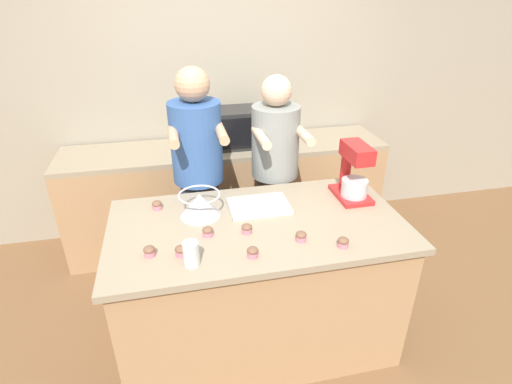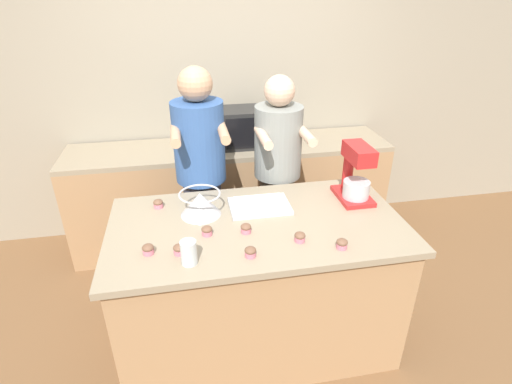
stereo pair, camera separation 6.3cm
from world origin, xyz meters
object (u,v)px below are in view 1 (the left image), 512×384
(cupcake_2, at_px, (247,228))
(cupcake_4, at_px, (253,252))
(cupcake_1, at_px, (149,251))
(cupcake_7, at_px, (208,231))
(stand_mixer, at_px, (353,174))
(mixing_bowl, at_px, (200,204))
(baking_tray, at_px, (259,205))
(person_left, at_px, (199,183))
(cupcake_5, at_px, (343,242))
(cupcake_6, at_px, (157,205))
(person_right, at_px, (275,180))
(microwave_oven, at_px, (247,127))
(cupcake_0, at_px, (181,251))
(drinking_glass, at_px, (191,254))
(cupcake_3, at_px, (301,236))

(cupcake_2, xyz_separation_m, cupcake_4, (-0.01, -0.23, 0.00))
(cupcake_1, bearing_deg, cupcake_7, 20.82)
(stand_mixer, distance_m, cupcake_1, 1.35)
(cupcake_2, bearing_deg, mixing_bowl, 133.35)
(baking_tray, relative_size, cupcake_2, 6.18)
(person_left, xyz_separation_m, cupcake_5, (0.68, -1.00, 0.05))
(cupcake_6, xyz_separation_m, cupcake_7, (0.28, -0.37, 0.00))
(person_right, distance_m, cupcake_5, 1.01)
(cupcake_1, distance_m, cupcake_4, 0.53)
(cupcake_5, bearing_deg, microwave_oven, 97.17)
(person_left, distance_m, mixing_bowl, 0.51)
(person_right, relative_size, cupcake_0, 27.10)
(person_left, height_order, microwave_oven, person_left)
(drinking_glass, relative_size, cupcake_6, 2.13)
(microwave_oven, relative_size, cupcake_0, 9.11)
(person_left, relative_size, baking_tray, 4.59)
(cupcake_2, bearing_deg, baking_tray, 63.51)
(cupcake_6, bearing_deg, stand_mixer, -5.16)
(person_right, relative_size, microwave_oven, 2.98)
(cupcake_4, distance_m, cupcake_6, 0.78)
(stand_mixer, bearing_deg, cupcake_6, 174.84)
(person_left, distance_m, microwave_oven, 0.80)
(cupcake_4, distance_m, cupcake_7, 0.32)
(microwave_oven, bearing_deg, person_right, -81.85)
(drinking_glass, bearing_deg, person_right, 54.72)
(stand_mixer, height_order, cupcake_4, stand_mixer)
(drinking_glass, bearing_deg, cupcake_7, 66.03)
(person_left, bearing_deg, cupcake_1, -111.33)
(cupcake_3, bearing_deg, stand_mixer, 40.59)
(cupcake_5, bearing_deg, cupcake_4, 177.87)
(person_left, height_order, cupcake_0, person_left)
(mixing_bowl, bearing_deg, stand_mixer, 1.19)
(cupcake_6, bearing_deg, cupcake_3, -34.34)
(baking_tray, bearing_deg, cupcake_1, -151.17)
(microwave_oven, xyz_separation_m, cupcake_4, (-0.29, -1.59, -0.14))
(baking_tray, distance_m, cupcake_6, 0.64)
(cupcake_4, bearing_deg, cupcake_5, -2.13)
(cupcake_2, relative_size, cupcake_5, 1.00)
(person_right, distance_m, cupcake_7, 0.94)
(mixing_bowl, bearing_deg, cupcake_0, -109.58)
(person_left, bearing_deg, baking_tray, -55.74)
(cupcake_0, height_order, cupcake_3, same)
(person_right, xyz_separation_m, microwave_oven, (-0.09, 0.62, 0.23))
(baking_tray, height_order, cupcake_1, cupcake_1)
(mixing_bowl, relative_size, drinking_glass, 1.95)
(drinking_glass, bearing_deg, microwave_oven, 69.30)
(cupcake_5, xyz_separation_m, cupcake_7, (-0.70, 0.26, 0.00))
(drinking_glass, bearing_deg, baking_tray, 46.81)
(person_left, relative_size, cupcake_2, 28.36)
(microwave_oven, height_order, cupcake_5, microwave_oven)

